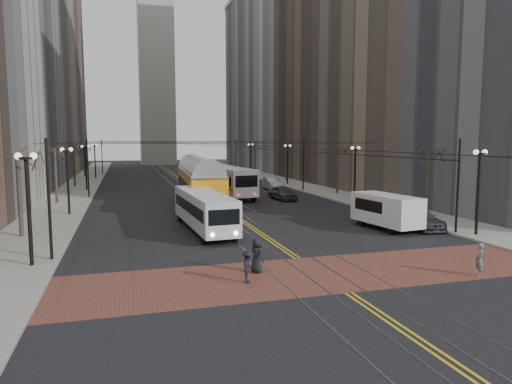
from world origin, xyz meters
TOP-DOWN VIEW (x-y plane):
  - ground at (0.00, 0.00)m, footprint 260.00×260.00m
  - sidewalk_left at (-15.00, 45.00)m, footprint 5.00×140.00m
  - sidewalk_right at (15.00, 45.00)m, footprint 5.00×140.00m
  - crosswalk_band at (0.00, -4.00)m, footprint 25.00×6.00m
  - streetcar_rails at (0.00, 45.00)m, footprint 4.80×130.00m
  - centre_lines at (0.00, 45.00)m, footprint 0.42×130.00m
  - building_left_midfar at (-27.50, 66.00)m, footprint 20.00×20.00m
  - building_left_far at (-25.50, 86.00)m, footprint 16.00×20.00m
  - building_right_mid at (25.50, 46.00)m, footprint 16.00×20.00m
  - building_right_midfar at (27.50, 66.00)m, footprint 20.00×20.00m
  - building_right_far at (25.50, 86.00)m, footprint 16.00×20.00m
  - clock_tower at (0.00, 102.00)m, footprint 12.00×12.00m
  - lamp_posts at (-0.00, 28.75)m, footprint 27.60×57.20m
  - street_trees at (0.00, 35.25)m, footprint 31.68×53.28m
  - trolley_wires at (0.00, 34.83)m, footprint 25.96×120.00m
  - transit_bus at (-3.61, 8.25)m, footprint 2.90×11.16m
  - streetcar at (-2.09, 19.75)m, footprint 3.75×16.18m
  - rear_bus at (2.14, 27.54)m, footprint 4.58×13.45m
  - cargo_van at (9.28, 5.00)m, footprint 2.92×5.95m
  - sedan_grey at (7.54, 22.75)m, footprint 2.33×4.69m
  - sedan_silver at (9.64, 32.67)m, footprint 1.81×4.96m
  - sedan_parked at (11.80, 4.62)m, footprint 2.41×5.15m
  - pedestrian_a at (-2.92, -2.96)m, footprint 0.81×0.98m
  - pedestrian_b at (7.14, -6.50)m, footprint 0.57×0.68m
  - pedestrian_d at (-3.76, -4.45)m, footprint 0.97×1.14m

SIDE VIEW (x-z plane):
  - ground at x=0.00m, z-range 0.00..0.00m
  - streetcar_rails at x=0.00m, z-range 0.00..0.01m
  - crosswalk_band at x=0.00m, z-range 0.00..0.01m
  - centre_lines at x=0.00m, z-range 0.01..0.01m
  - sidewalk_left at x=-15.00m, z-range 0.00..0.15m
  - sidewalk_right at x=15.00m, z-range 0.00..0.15m
  - sedan_parked at x=11.80m, z-range 0.00..1.45m
  - sedan_grey at x=7.54m, z-range 0.00..1.53m
  - pedestrian_d at x=-3.76m, z-range 0.01..1.54m
  - pedestrian_b at x=7.14m, z-range 0.01..1.60m
  - sedan_silver at x=9.64m, z-range 0.00..1.62m
  - pedestrian_a at x=-2.92m, z-range 0.01..1.73m
  - cargo_van at x=9.28m, z-range 0.00..2.53m
  - transit_bus at x=-3.61m, z-range 0.00..2.76m
  - rear_bus at x=2.14m, z-range 0.00..3.44m
  - streetcar at x=-2.09m, z-range 0.00..3.79m
  - street_trees at x=0.00m, z-range 0.00..5.60m
  - lamp_posts at x=0.00m, z-range 0.00..5.60m
  - trolley_wires at x=0.00m, z-range 0.47..7.07m
  - building_right_mid at x=25.50m, z-range 0.00..34.00m
  - building_left_far at x=-25.50m, z-range 0.00..40.00m
  - building_right_far at x=25.50m, z-range 0.00..40.00m
  - building_left_midfar at x=-27.50m, z-range 0.00..52.00m
  - building_right_midfar at x=27.50m, z-range 0.00..52.00m
  - clock_tower at x=0.00m, z-range 2.96..68.96m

